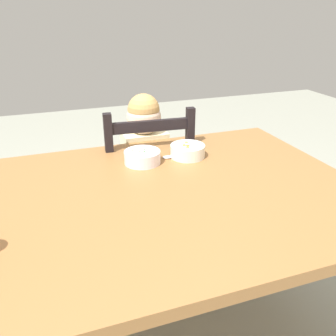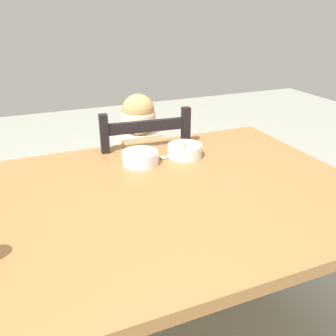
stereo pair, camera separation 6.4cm
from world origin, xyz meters
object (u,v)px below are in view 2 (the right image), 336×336
dining_table (162,213)px  child_figure (142,159)px  spoon (169,157)px  dining_chair (141,190)px  bowl_of_carrots (185,150)px  bowl_of_peas (140,157)px

dining_table → child_figure: 0.57m
dining_table → spoon: bearing=62.6°
dining_table → dining_chair: bearing=79.3°
dining_table → bowl_of_carrots: bowl_of_carrots is taller
dining_chair → spoon: 0.41m
bowl_of_peas → bowl_of_carrots: bearing=-0.0°
dining_table → dining_chair: dining_chair is taller
dining_table → child_figure: (0.11, 0.56, -0.02)m
child_figure → bowl_of_peas: (-0.10, -0.29, 0.14)m
dining_chair → child_figure: child_figure is taller
dining_chair → bowl_of_peas: bearing=-108.0°
dining_chair → bowl_of_peas: 0.45m
child_figure → spoon: (0.03, -0.28, 0.11)m
spoon → dining_table: bearing=-117.4°
dining_table → dining_chair: (0.11, 0.57, -0.20)m
bowl_of_peas → bowl_of_carrots: (0.20, -0.00, 0.00)m
dining_chair → child_figure: size_ratio=0.96×
dining_table → bowl_of_carrots: (0.21, 0.27, 0.12)m
child_figure → bowl_of_carrots: (0.10, -0.29, 0.14)m
spoon → bowl_of_carrots: bearing=-10.4°
child_figure → dining_chair: bearing=124.8°
bowl_of_carrots → dining_chair: bearing=109.5°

